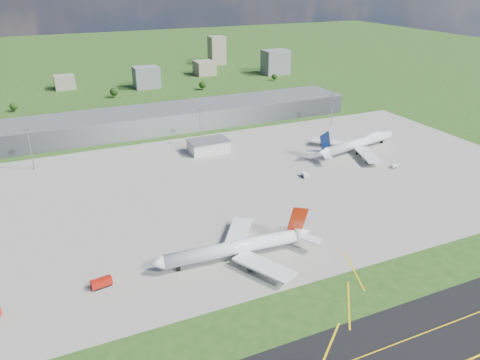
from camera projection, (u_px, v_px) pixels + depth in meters
name	position (u px, v px, depth m)	size (l,w,h in m)	color
ground	(173.00, 133.00, 357.39)	(1400.00, 1400.00, 0.00)	#264B17
apron	(246.00, 185.00, 269.53)	(360.00, 190.00, 0.08)	gray
terminal	(167.00, 118.00, 366.83)	(300.00, 42.00, 15.00)	gray
ops_building	(208.00, 146.00, 317.89)	(26.00, 16.00, 8.00)	silver
mast_west	(29.00, 143.00, 283.39)	(3.50, 2.00, 25.90)	gray
mast_center	(200.00, 121.00, 324.82)	(3.50, 2.00, 25.90)	gray
mast_east	(332.00, 104.00, 366.24)	(3.50, 2.00, 25.90)	gray
airliner_red_twin	(238.00, 248.00, 198.25)	(72.04, 56.05, 19.76)	white
airliner_blue_quad	(359.00, 143.00, 319.34)	(76.30, 59.00, 20.08)	white
fire_truck	(102.00, 283.00, 181.37)	(8.38, 4.18, 3.56)	#AA150C
tug_yellow	(233.00, 234.00, 216.89)	(4.24, 3.67, 1.82)	#DDC10D
van_white_near	(305.00, 175.00, 279.30)	(3.20, 5.80, 2.77)	white
van_white_far	(394.00, 166.00, 292.75)	(4.49, 2.74, 2.21)	white
bldg_cw	(65.00, 82.00, 490.18)	(20.00, 18.00, 14.00)	gray
bldg_c	(146.00, 77.00, 493.70)	(26.00, 20.00, 22.00)	slate
bldg_ce	(204.00, 68.00, 558.35)	(22.00, 24.00, 16.00)	gray
bldg_e	(276.00, 62.00, 561.06)	(30.00, 22.00, 28.00)	slate
bldg_tall_e	(217.00, 50.00, 619.33)	(20.00, 18.00, 36.00)	gray
tree_w	(14.00, 106.00, 409.76)	(6.75, 6.75, 8.25)	#382314
tree_c	(114.00, 92.00, 455.75)	(8.10, 8.10, 9.90)	#382314
tree_e	(203.00, 85.00, 485.61)	(7.65, 7.65, 9.35)	#382314
tree_far_e	(274.00, 77.00, 528.23)	(6.30, 6.30, 7.70)	#382314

